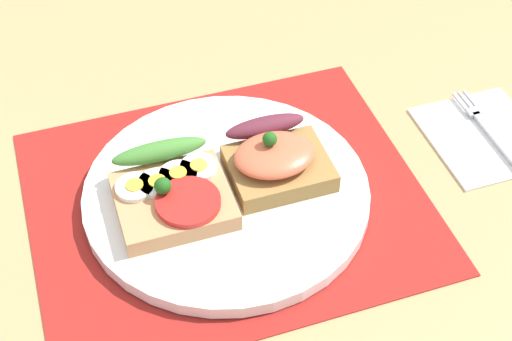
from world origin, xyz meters
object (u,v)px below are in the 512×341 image
(fork, at_px, (490,131))
(plate, at_px, (227,193))
(napkin, at_px, (485,137))
(sandwich_salmon, at_px, (276,159))
(sandwich_egg_tomato, at_px, (172,191))

(fork, bearing_deg, plate, 179.84)
(plate, xyz_separation_m, napkin, (0.28, -0.00, -0.01))
(napkin, distance_m, fork, 0.01)
(napkin, bearing_deg, plate, 179.55)
(sandwich_salmon, xyz_separation_m, fork, (0.24, -0.01, -0.03))
(sandwich_egg_tomato, distance_m, fork, 0.34)
(plate, relative_size, sandwich_salmon, 2.88)
(sandwich_salmon, height_order, fork, sandwich_salmon)
(plate, bearing_deg, napkin, -0.45)
(sandwich_salmon, distance_m, fork, 0.24)
(plate, height_order, sandwich_egg_tomato, sandwich_egg_tomato)
(sandwich_salmon, bearing_deg, plate, -174.94)
(fork, bearing_deg, napkin, -165.15)
(plate, xyz_separation_m, sandwich_salmon, (0.05, 0.00, 0.03))
(plate, bearing_deg, sandwich_salmon, 5.06)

